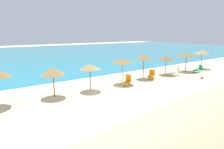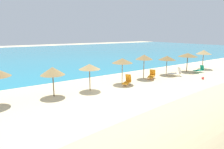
% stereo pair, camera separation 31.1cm
% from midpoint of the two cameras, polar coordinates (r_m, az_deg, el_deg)
% --- Properties ---
extents(ground_plane, '(160.00, 160.00, 0.00)m').
position_cam_midpoint_polar(ground_plane, '(18.41, 2.76, -5.12)').
color(ground_plane, beige).
extents(sea_water, '(160.00, 62.82, 0.01)m').
position_cam_midpoint_polar(sea_water, '(53.66, -23.53, 5.21)').
color(sea_water, teal).
rests_on(sea_water, ground_plane).
extents(beach_umbrella_3, '(2.07, 2.07, 2.58)m').
position_cam_midpoint_polar(beach_umbrella_3, '(17.40, -16.33, 0.97)').
color(beach_umbrella_3, brown).
rests_on(beach_umbrella_3, ground_plane).
extents(beach_umbrella_4, '(2.02, 2.02, 2.55)m').
position_cam_midpoint_polar(beach_umbrella_4, '(18.61, -6.05, 2.25)').
color(beach_umbrella_4, brown).
rests_on(beach_umbrella_4, ground_plane).
extents(beach_umbrella_5, '(2.21, 2.21, 2.76)m').
position_cam_midpoint_polar(beach_umbrella_5, '(20.99, 3.42, 3.99)').
color(beach_umbrella_5, brown).
rests_on(beach_umbrella_5, ground_plane).
extents(beach_umbrella_6, '(2.05, 2.05, 2.88)m').
position_cam_midpoint_polar(beach_umbrella_6, '(23.72, 9.65, 4.98)').
color(beach_umbrella_6, brown).
rests_on(beach_umbrella_6, ground_plane).
extents(beach_umbrella_7, '(2.20, 2.20, 2.48)m').
position_cam_midpoint_polar(beach_umbrella_7, '(26.63, 15.96, 4.62)').
color(beach_umbrella_7, brown).
rests_on(beach_umbrella_7, ground_plane).
extents(beach_umbrella_8, '(2.66, 2.66, 2.62)m').
position_cam_midpoint_polar(beach_umbrella_8, '(29.78, 21.34, 5.30)').
color(beach_umbrella_8, brown).
rests_on(beach_umbrella_8, ground_plane).
extents(beach_umbrella_9, '(2.21, 2.21, 2.86)m').
position_cam_midpoint_polar(beach_umbrella_9, '(33.01, 25.22, 5.87)').
color(beach_umbrella_9, brown).
rests_on(beach_umbrella_9, ground_plane).
extents(lounge_chair_0, '(1.72, 1.44, 1.04)m').
position_cam_midpoint_polar(lounge_chair_0, '(24.13, 11.76, -0.19)').
color(lounge_chair_0, orange).
rests_on(lounge_chair_0, ground_plane).
extents(lounge_chair_1, '(1.78, 1.25, 1.15)m').
position_cam_midpoint_polar(lounge_chair_1, '(26.39, 18.25, 0.58)').
color(lounge_chair_1, white).
rests_on(lounge_chair_1, ground_plane).
extents(lounge_chair_2, '(1.47, 1.21, 1.12)m').
position_cam_midpoint_polar(lounge_chair_2, '(20.75, 4.83, -1.90)').
color(lounge_chair_2, orange).
rests_on(lounge_chair_2, ground_plane).
extents(lounge_chair_3, '(1.67, 0.81, 0.97)m').
position_cam_midpoint_polar(lounge_chair_3, '(30.08, 24.17, 1.29)').
color(lounge_chair_3, '#199972').
rests_on(lounge_chair_3, ground_plane).
extents(beach_ball, '(0.30, 0.30, 0.30)m').
position_cam_midpoint_polar(beach_ball, '(25.78, 25.08, -0.93)').
color(beach_ball, red).
rests_on(beach_ball, ground_plane).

